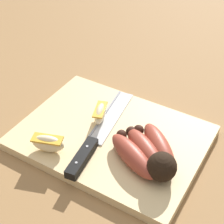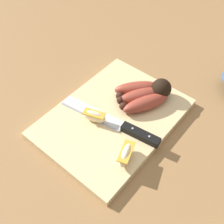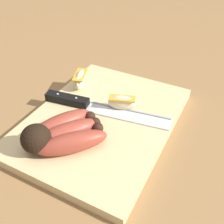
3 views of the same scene
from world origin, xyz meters
TOP-DOWN VIEW (x-y plane):
  - ground_plane at (0.00, 0.00)m, footprint 6.00×6.00m
  - cutting_board at (0.00, -0.02)m, footprint 0.37×0.28m
  - banana_bunch at (0.10, -0.05)m, footprint 0.16×0.15m
  - chefs_knife at (-0.02, -0.07)m, footprint 0.07×0.28m
  - apple_wedge_near at (-0.04, 0.01)m, footprint 0.04×0.06m
  - apple_wedge_middle at (-0.08, -0.12)m, footprint 0.07×0.04m

SIDE VIEW (x-z plane):
  - ground_plane at x=0.00m, z-range 0.00..0.00m
  - cutting_board at x=0.00m, z-range 0.00..0.02m
  - chefs_knife at x=-0.02m, z-range 0.02..0.04m
  - apple_wedge_near at x=-0.04m, z-range 0.02..0.06m
  - apple_wedge_middle at x=-0.08m, z-range 0.02..0.06m
  - banana_bunch at x=0.10m, z-range 0.01..0.07m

